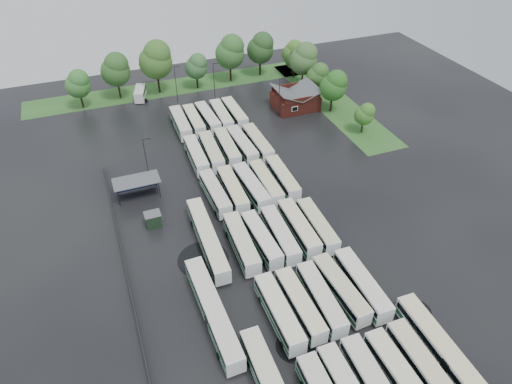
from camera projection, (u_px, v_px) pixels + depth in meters
name	position (u px, v px, depth m)	size (l,w,h in m)	color
ground	(271.00, 250.00, 72.29)	(160.00, 160.00, 0.00)	black
brick_building	(295.00, 101.00, 109.48)	(10.07, 8.60, 5.39)	maroon
wash_shed	(136.00, 182.00, 81.78)	(8.20, 4.20, 3.58)	#2D2D30
utility_hut	(153.00, 220.00, 76.15)	(2.70, 2.20, 2.62)	black
grass_strip_north	(184.00, 85.00, 120.59)	(80.00, 10.00, 0.01)	#2E5F23
grass_strip_east	(331.00, 101.00, 113.49)	(10.00, 50.00, 0.01)	#2E5F23
west_fence	(121.00, 250.00, 71.50)	(0.10, 50.00, 1.20)	#2D2D30
bus_r0c3	(400.00, 378.00, 53.28)	(2.65, 12.04, 3.35)	white
bus_r0c4	(422.00, 366.00, 54.45)	(2.72, 11.90, 3.30)	white
bus_r1c0	(279.00, 312.00, 60.61)	(2.58, 12.03, 3.35)	white
bus_r1c1	(300.00, 305.00, 61.69)	(2.58, 11.64, 3.23)	white
bus_r1c2	(321.00, 298.00, 62.52)	(2.93, 11.81, 3.26)	white
bus_r1c3	(340.00, 289.00, 63.78)	(3.10, 11.95, 3.29)	white
bus_r1c4	(362.00, 284.00, 64.38)	(2.78, 12.26, 3.40)	white
bus_r2c0	(241.00, 243.00, 70.98)	(3.03, 12.24, 3.38)	white
bus_r2c1	(261.00, 239.00, 71.79)	(2.83, 11.62, 3.21)	white
bus_r2c2	(280.00, 235.00, 72.53)	(2.95, 11.95, 3.30)	white
bus_r2c3	(299.00, 227.00, 73.80)	(2.85, 12.21, 3.38)	white
bus_r2c4	(317.00, 226.00, 74.24)	(2.85, 11.74, 3.25)	white
bus_r3c0	(215.00, 193.00, 81.02)	(2.73, 11.71, 3.24)	white
bus_r3c1	(233.00, 190.00, 81.76)	(2.82, 12.02, 3.33)	white
bus_r3c2	(251.00, 187.00, 82.43)	(3.09, 12.31, 3.40)	white
bus_r3c3	(266.00, 183.00, 83.44)	(2.64, 11.84, 3.29)	white
bus_r3c4	(282.00, 178.00, 84.62)	(2.83, 11.90, 3.30)	white
bus_r4c0	(196.00, 155.00, 90.69)	(2.80, 11.91, 3.30)	white
bus_r4c1	(211.00, 152.00, 91.65)	(3.16, 12.29, 3.39)	white
bus_r4c2	(227.00, 147.00, 92.93)	(3.01, 12.16, 3.36)	white
bus_r4c3	(242.00, 145.00, 93.61)	(2.95, 12.29, 3.40)	white
bus_r4c4	(258.00, 143.00, 94.29)	(2.68, 12.20, 3.39)	white
bus_r5c0	(181.00, 123.00, 100.94)	(2.77, 12.05, 3.34)	white
bus_r5c1	(194.00, 121.00, 101.87)	(2.56, 11.62, 3.23)	white
bus_r5c2	(208.00, 118.00, 102.86)	(2.93, 11.88, 3.28)	white
bus_r5c3	(221.00, 116.00, 103.61)	(2.86, 11.98, 3.32)	white
bus_r5c4	(235.00, 113.00, 104.60)	(2.59, 11.95, 3.32)	white
artic_bus_west_b	(207.00, 238.00, 71.83)	(2.94, 17.84, 3.30)	white
artic_bus_west_c	(213.00, 311.00, 60.74)	(3.02, 18.12, 3.35)	white
artic_bus_east	(447.00, 358.00, 55.23)	(2.84, 18.18, 3.37)	white
minibus	(140.00, 93.00, 113.45)	(3.94, 6.73, 2.77)	white
tree_north_0	(78.00, 84.00, 106.84)	(5.86, 5.86, 9.70)	black
tree_north_1	(116.00, 69.00, 110.17)	(7.10, 7.10, 11.75)	black
tree_north_2	(156.00, 59.00, 111.92)	(8.24, 8.24, 13.65)	black
tree_north_3	(197.00, 66.00, 115.70)	(5.62, 5.62, 9.30)	black
tree_north_4	(231.00, 51.00, 117.91)	(7.61, 7.61, 12.60)	black
tree_north_5	(261.00, 48.00, 121.39)	(7.14, 7.14, 11.83)	black
tree_north_6	(293.00, 52.00, 122.82)	(5.73, 5.73, 9.49)	black
tree_east_0	(365.00, 114.00, 98.60)	(4.30, 4.27, 7.07)	#2C2318
tree_east_1	(334.00, 85.00, 105.23)	(6.21, 6.21, 10.28)	black
tree_east_2	(318.00, 75.00, 112.04)	(5.32, 5.32, 8.81)	#392413
tree_east_3	(304.00, 58.00, 115.55)	(7.11, 7.11, 11.78)	black
tree_east_4	(295.00, 59.00, 121.63)	(4.86, 4.86, 8.06)	black
lamp_post_ne	(280.00, 94.00, 104.09)	(1.45, 0.28, 9.38)	#2D2D30
lamp_post_nw	(147.00, 159.00, 82.12)	(1.59, 0.31, 10.31)	#2D2D30
lamp_post_back_w	(176.00, 81.00, 109.97)	(1.41, 0.27, 9.14)	#2D2D30
lamp_post_back_e	(214.00, 79.00, 110.51)	(1.47, 0.29, 9.54)	#2D2D30
puddle_0	(296.00, 346.00, 58.66)	(5.19, 5.19, 0.01)	black
puddle_1	(376.00, 351.00, 58.12)	(3.23, 3.23, 0.01)	black
puddle_2	(203.00, 259.00, 70.75)	(8.02, 8.02, 0.01)	black
puddle_3	(322.00, 261.00, 70.55)	(4.99, 4.99, 0.01)	black
puddle_4	(417.00, 311.00, 63.06)	(4.07, 4.07, 0.01)	black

